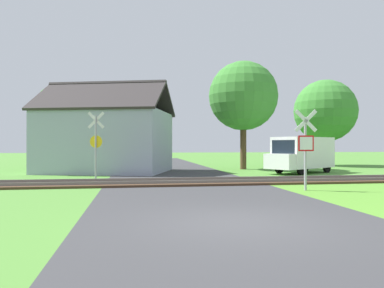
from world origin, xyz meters
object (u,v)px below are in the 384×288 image
tree_right (243,96)px  tree_left (65,113)px  tree_far (325,111)px  mail_truck (302,153)px  house (107,140)px  stop_sign_near (306,145)px  crossing_sign_far (96,141)px

tree_right → tree_left: bearing=170.6°
tree_far → mail_truck: (-5.73, -7.62, -3.42)m
tree_right → house: bearing=-172.7°
house → stop_sign_near: bearing=-37.8°
stop_sign_near → mail_truck: size_ratio=0.61×
tree_far → stop_sign_near: bearing=-120.8°
crossing_sign_far → house: size_ratio=0.37×
tree_far → tree_left: size_ratio=1.16×
mail_truck → tree_left: bearing=35.8°
crossing_sign_far → house: bearing=100.4°
stop_sign_near → tree_left: (-11.47, 14.80, 2.31)m
stop_sign_near → house: size_ratio=0.33×
crossing_sign_far → house: (0.20, 5.30, 0.13)m
crossing_sign_far → tree_far: (17.99, 9.89, 2.68)m
tree_right → tree_far: (8.22, 3.37, -0.64)m
mail_truck → stop_sign_near: bearing=124.1°
stop_sign_near → tree_left: size_ratio=0.50×
stop_sign_near → tree_far: 18.90m
tree_right → tree_far: 8.90m
crossing_sign_far → mail_truck: size_ratio=0.67×
house → mail_truck: 12.47m
tree_far → mail_truck: bearing=-126.9°
tree_left → crossing_sign_far: bearing=-70.6°
tree_left → tree_right: bearing=-9.4°
tree_far → tree_left: tree_far is taller
crossing_sign_far → tree_far: 20.71m
stop_sign_near → house: 14.11m
tree_left → mail_truck: tree_left is taller
tree_right → tree_far: size_ratio=1.07×
crossing_sign_far → tree_far: tree_far is taller
tree_far → mail_truck: 10.13m
mail_truck → tree_right: bearing=-1.2°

